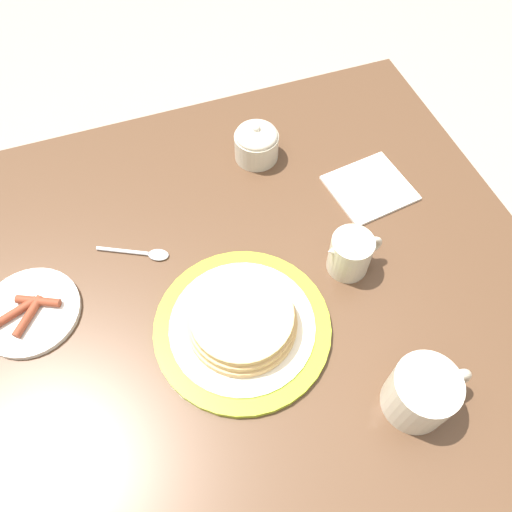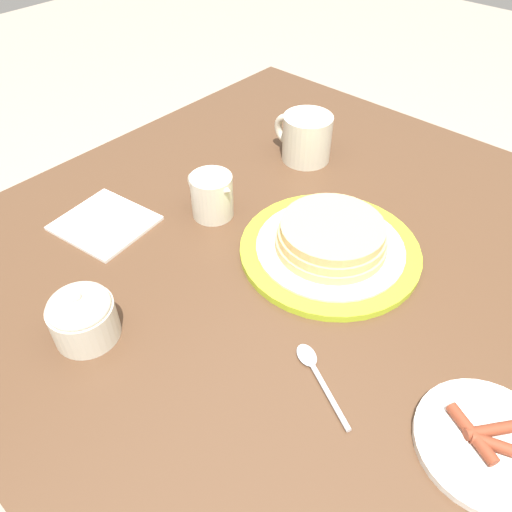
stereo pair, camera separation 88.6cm
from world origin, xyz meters
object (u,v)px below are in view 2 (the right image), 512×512
at_px(pancake_plate, 331,243).
at_px(side_plate_bacon, 488,443).
at_px(spoon, 315,370).
at_px(napkin, 105,223).
at_px(sugar_bowl, 82,316).
at_px(creamer_pitcher, 212,195).
at_px(coffee_mug, 306,137).

distance_m(pancake_plate, side_plate_bacon, 0.35).
relative_size(pancake_plate, spoon, 2.31).
bearing_deg(napkin, pancake_plate, -148.98).
bearing_deg(pancake_plate, sugar_bowl, 67.05).
relative_size(side_plate_bacon, spoon, 1.32).
relative_size(side_plate_bacon, creamer_pitcher, 1.53).
bearing_deg(spoon, pancake_plate, -58.81).
bearing_deg(sugar_bowl, coffee_mug, -84.21).
height_order(sugar_bowl, spoon, sugar_bowl).
bearing_deg(pancake_plate, coffee_mug, -44.02).
height_order(pancake_plate, creamer_pitcher, creamer_pitcher).
xyz_separation_m(coffee_mug, creamer_pitcher, (0.01, 0.25, -0.01)).
relative_size(pancake_plate, side_plate_bacon, 1.75).
relative_size(side_plate_bacon, coffee_mug, 1.27).
relative_size(pancake_plate, coffee_mug, 2.23).
relative_size(sugar_bowl, napkin, 0.54).
distance_m(sugar_bowl, spoon, 0.31).
bearing_deg(pancake_plate, napkin, 31.02).
xyz_separation_m(coffee_mug, sugar_bowl, (-0.06, 0.55, -0.01)).
bearing_deg(spoon, sugar_bowl, 30.48).
distance_m(pancake_plate, sugar_bowl, 0.38).
relative_size(creamer_pitcher, spoon, 0.86).
xyz_separation_m(creamer_pitcher, spoon, (-0.33, 0.14, -0.04)).
bearing_deg(napkin, coffee_mug, -107.26).
bearing_deg(pancake_plate, creamer_pitcher, 14.07).
xyz_separation_m(creamer_pitcher, sugar_bowl, (-0.06, 0.30, -0.00)).
relative_size(pancake_plate, napkin, 1.76).
xyz_separation_m(pancake_plate, sugar_bowl, (0.15, 0.35, 0.02)).
bearing_deg(spoon, coffee_mug, -50.59).
distance_m(pancake_plate, coffee_mug, 0.29).
bearing_deg(spoon, napkin, 0.29).
xyz_separation_m(creamer_pitcher, napkin, (0.12, 0.14, -0.04)).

